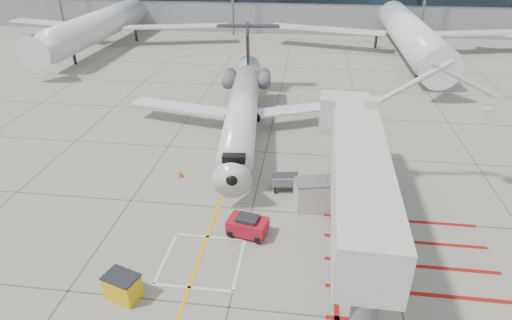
% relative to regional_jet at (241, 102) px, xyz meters
% --- Properties ---
extents(ground_plane, '(260.00, 260.00, 0.00)m').
position_rel_regional_jet_xyz_m(ground_plane, '(2.17, -13.47, -3.54)').
color(ground_plane, gray).
rests_on(ground_plane, ground).
extents(regional_jet, '(23.99, 29.00, 7.08)m').
position_rel_regional_jet_xyz_m(regional_jet, '(0.00, 0.00, 0.00)').
color(regional_jet, silver).
rests_on(regional_jet, ground_plane).
extents(jet_bridge, '(9.33, 18.93, 7.48)m').
position_rel_regional_jet_xyz_m(jet_bridge, '(8.16, -12.60, 0.20)').
color(jet_bridge, silver).
rests_on(jet_bridge, ground_plane).
extents(pushback_tug, '(2.45, 1.82, 1.29)m').
position_rel_regional_jet_xyz_m(pushback_tug, '(2.26, -11.94, -2.89)').
color(pushback_tug, '#AA1024').
rests_on(pushback_tug, ground_plane).
extents(spill_bin, '(1.80, 1.46, 1.35)m').
position_rel_regional_jet_xyz_m(spill_bin, '(-2.93, -17.46, -2.86)').
color(spill_bin, gold).
rests_on(spill_bin, ground_plane).
extents(baggage_cart, '(1.94, 1.38, 1.14)m').
position_rel_regional_jet_xyz_m(baggage_cart, '(4.07, -6.80, -2.97)').
color(baggage_cart, slate).
rests_on(baggage_cart, ground_plane).
extents(ground_power_unit, '(2.78, 1.99, 1.99)m').
position_rel_regional_jet_xyz_m(ground_power_unit, '(6.07, -8.75, -2.54)').
color(ground_power_unit, '#BBB8B2').
rests_on(ground_power_unit, ground_plane).
extents(cone_nose, '(0.37, 0.37, 0.52)m').
position_rel_regional_jet_xyz_m(cone_nose, '(-3.44, -6.06, -3.28)').
color(cone_nose, '#DB570B').
rests_on(cone_nose, ground_plane).
extents(cone_side, '(0.36, 0.36, 0.50)m').
position_rel_regional_jet_xyz_m(cone_side, '(4.37, -5.81, -3.29)').
color(cone_side, orange).
rests_on(cone_side, ground_plane).
extents(bg_aircraft_b, '(35.91, 39.90, 11.97)m').
position_rel_regional_jet_xyz_m(bg_aircraft_b, '(-25.41, 32.53, 2.45)').
color(bg_aircraft_b, silver).
rests_on(bg_aircraft_b, ground_plane).
extents(bg_aircraft_c, '(38.07, 42.30, 12.69)m').
position_rel_regional_jet_xyz_m(bg_aircraft_c, '(17.94, 32.53, 2.81)').
color(bg_aircraft_c, silver).
rests_on(bg_aircraft_c, ground_plane).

